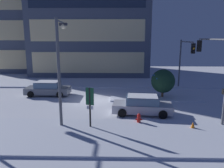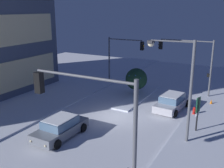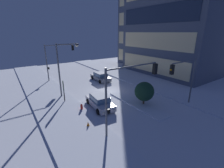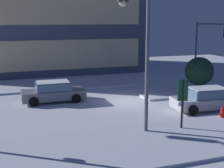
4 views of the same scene
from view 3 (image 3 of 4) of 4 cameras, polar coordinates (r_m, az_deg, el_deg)
The scene contains 16 objects.
ground at distance 24.06m, azimuth -1.88°, elevation -2.43°, with size 52.00×52.00×0.00m, color silver.
curb_strip_near at distance 21.19m, azimuth -20.21°, elevation -6.42°, with size 52.00×5.20×0.14m, color silver.
curb_strip_far at distance 28.83m, azimuth 11.39°, elevation 0.91°, with size 52.00×5.20×0.14m, color silver.
median_strip at distance 19.99m, azimuth 8.72°, elevation -6.94°, with size 9.00×1.80×0.14m, color silver.
office_tower_main at distance 38.02m, azimuth 23.22°, elevation 25.21°, with size 18.47×13.81×27.88m.
office_tower_secondary at distance 45.73m, azimuth 14.03°, elevation 19.04°, with size 13.90×11.93×18.94m.
car_near at distance 18.77m, azimuth -4.47°, elevation -6.35°, with size 4.87×2.43×1.49m.
car_far at distance 28.99m, azimuth -4.20°, elevation 2.66°, with size 4.66×2.20×1.49m.
traffic_light_corner_near_left at distance 30.36m, azimuth -19.26°, elevation 9.77°, with size 0.32×5.35×6.56m.
traffic_light_corner_near_right at distance 13.42m, azimuth 6.07°, elevation -0.47°, with size 0.32×5.88×6.05m.
traffic_light_corner_far_right at distance 19.30m, azimuth 24.86°, elevation 3.13°, with size 0.32×4.73×5.73m.
street_lamp_arched at distance 22.05m, azimuth -16.87°, elevation 7.68°, with size 0.63×3.16×7.20m.
fire_hydrant at distance 18.45m, azimuth -11.01°, elevation -8.28°, with size 0.48×0.26×0.78m.
parking_info_sign at distance 20.54m, azimuth -17.22°, elevation -1.72°, with size 0.55×0.21×2.80m.
decorated_tree_median at distance 19.27m, azimuth 11.68°, elevation -2.69°, with size 2.35×2.35×2.92m.
construction_cone at distance 15.40m, azimuth -8.69°, elevation -14.36°, with size 0.36×0.36×0.55m, color orange.
Camera 3 is at (18.94, -12.13, 8.55)m, focal length 25.11 mm.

